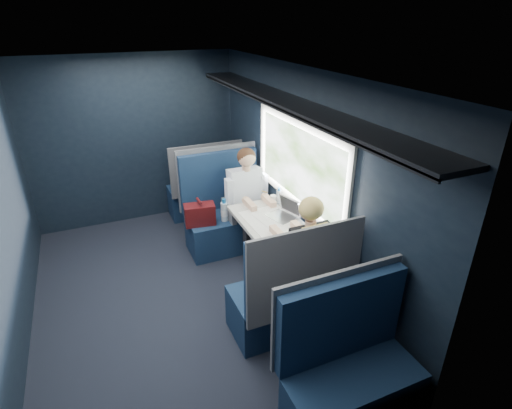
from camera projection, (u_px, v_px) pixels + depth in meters
name	position (u px, v px, depth m)	size (l,w,h in m)	color
ground	(178.00, 300.00, 4.23)	(2.80, 4.20, 0.01)	black
room_shell	(167.00, 169.00, 3.60)	(3.00, 4.40, 2.40)	black
table	(267.00, 226.00, 4.31)	(0.62, 1.00, 0.74)	#54565E
seat_bay_near	(224.00, 216.00, 5.06)	(1.08, 0.62, 1.26)	#0C1C37
seat_bay_far	(289.00, 297.00, 3.63)	(1.04, 0.62, 1.26)	#0C1C37
seat_row_front	(204.00, 189.00, 5.84)	(1.04, 0.51, 1.16)	#0C1C37
seat_row_back	(348.00, 373.00, 2.87)	(1.04, 0.51, 1.16)	#0C1C37
man	(248.00, 196.00, 4.89)	(0.53, 0.56, 1.32)	black
woman	(306.00, 252.00, 3.72)	(0.53, 0.56, 1.32)	black
papers	(272.00, 222.00, 4.24)	(0.49, 0.70, 0.01)	white
laptop	(285.00, 211.00, 4.32)	(0.31, 0.36, 0.23)	silver
bottle_small	(279.00, 196.00, 4.62)	(0.06, 0.06, 0.20)	silver
cup	(273.00, 199.00, 4.64)	(0.07, 0.07, 0.10)	white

